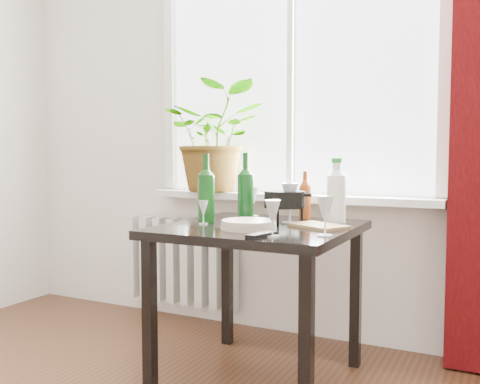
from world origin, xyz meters
The scene contains 18 objects.
window centered at (0.00, 2.22, 1.60)m, with size 1.72×0.08×1.62m.
windowsill centered at (0.00, 2.15, 0.82)m, with size 1.72×0.20×0.04m.
radiator centered at (-0.75, 2.18, 0.38)m, with size 0.80×0.10×0.55m.
table centered at (0.10, 1.55, 0.65)m, with size 0.85×0.85×0.74m.
potted_plant centered at (-0.46, 2.13, 1.17)m, with size 0.59×0.51×0.65m, color #407820.
wine_bottle_left centered at (-0.17, 1.52, 0.91)m, with size 0.08×0.08×0.34m, color #0C3F0F, non-canonical shape.
wine_bottle_right centered at (-0.03, 1.67, 0.91)m, with size 0.08×0.08×0.34m, color #0B3D12, non-canonical shape.
bottle_amber centered at (0.20, 1.88, 0.86)m, with size 0.06×0.06×0.25m, color maroon, non-canonical shape.
cleaning_bottle centered at (0.39, 1.80, 0.90)m, with size 0.09×0.09×0.32m, color white, non-canonical shape.
wineglass_front_right centered at (0.30, 1.25, 0.82)m, with size 0.06×0.06×0.15m, color silver, non-canonical shape.
wineglass_far_right centered at (0.48, 1.36, 0.82)m, with size 0.07×0.07×0.17m, color white, non-canonical shape.
wineglass_back_center centered at (0.20, 1.67, 0.84)m, with size 0.09×0.09×0.20m, color silver, non-canonical shape.
wineglass_back_left centered at (-0.08, 1.85, 0.82)m, with size 0.07×0.07×0.16m, color white, non-canonical shape.
wineglass_front_left centered at (-0.15, 1.46, 0.80)m, with size 0.05×0.05×0.11m, color silver, non-canonical shape.
plate_stack centered at (0.11, 1.41, 0.76)m, with size 0.25×0.25×0.04m, color beige.
fondue_pot centered at (0.17, 1.68, 0.82)m, with size 0.23×0.20×0.16m, color black, non-canonical shape.
tv_remote centered at (0.26, 1.23, 0.75)m, with size 0.05×0.16×0.02m, color black.
cutting_board centered at (0.37, 1.60, 0.75)m, with size 0.25×0.16×0.01m, color olive.
Camera 1 is at (1.13, -0.70, 1.07)m, focal length 40.00 mm.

